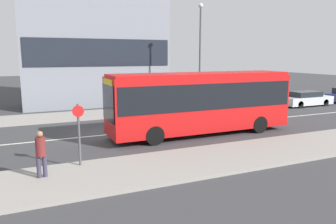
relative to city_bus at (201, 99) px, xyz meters
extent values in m
plane|color=#3A3A3D|center=(-4.75, 1.93, -1.96)|extent=(120.00, 120.00, 0.00)
cube|color=gray|center=(-4.75, -4.32, -1.89)|extent=(44.00, 3.50, 0.13)
cube|color=gray|center=(-4.75, 8.18, -1.89)|extent=(44.00, 3.50, 0.13)
cube|color=silver|center=(-4.75, 1.93, -1.95)|extent=(41.80, 0.16, 0.01)
cube|color=gray|center=(-2.90, 13.89, 6.37)|extent=(12.35, 4.91, 16.65)
cube|color=#1E232D|center=(-2.90, 11.40, 2.62)|extent=(11.85, 0.08, 2.20)
cube|color=red|center=(0.01, 0.00, -0.17)|extent=(10.31, 2.42, 2.96)
cube|color=black|center=(0.01, 0.00, 0.28)|extent=(10.10, 2.45, 1.36)
cube|color=red|center=(0.01, 0.00, 1.38)|extent=(10.15, 2.23, 0.14)
cube|color=black|center=(-5.16, 0.00, 0.10)|extent=(0.05, 2.13, 1.78)
cube|color=yellow|center=(-5.16, 0.00, 1.10)|extent=(0.04, 1.69, 0.32)
cylinder|color=black|center=(-3.19, -1.10, -1.48)|extent=(0.96, 0.28, 0.96)
cylinder|color=black|center=(-3.19, 1.10, -1.48)|extent=(0.96, 0.28, 0.96)
cylinder|color=black|center=(3.20, -1.10, -1.48)|extent=(0.96, 0.28, 0.96)
cylinder|color=black|center=(3.20, 1.10, -1.48)|extent=(0.96, 0.28, 0.96)
cube|color=#A39E84|center=(8.36, 5.31, -1.47)|extent=(4.32, 1.70, 0.68)
cube|color=#21262B|center=(8.23, 5.31, -0.89)|extent=(2.38, 1.50, 0.48)
cylinder|color=black|center=(9.70, 4.55, -1.66)|extent=(0.60, 0.18, 0.60)
cylinder|color=black|center=(9.70, 6.07, -1.66)|extent=(0.60, 0.18, 0.60)
cylinder|color=black|center=(7.02, 4.55, -1.66)|extent=(0.60, 0.18, 0.60)
cylinder|color=black|center=(7.02, 6.07, -1.66)|extent=(0.60, 0.18, 0.60)
cube|color=silver|center=(13.56, 5.35, -1.47)|extent=(4.69, 1.71, 0.68)
cube|color=#21262B|center=(13.42, 5.35, -0.91)|extent=(2.58, 1.51, 0.45)
cylinder|color=black|center=(15.02, 4.58, -1.66)|extent=(0.60, 0.18, 0.60)
cylinder|color=black|center=(15.02, 6.11, -1.66)|extent=(0.60, 0.18, 0.60)
cylinder|color=black|center=(12.11, 4.58, -1.66)|extent=(0.60, 0.18, 0.60)
cylinder|color=black|center=(12.11, 6.11, -1.66)|extent=(0.60, 0.18, 0.60)
cylinder|color=black|center=(17.72, 6.29, -1.66)|extent=(0.60, 0.18, 0.60)
cylinder|color=#383347|center=(-8.40, -3.81, -1.44)|extent=(0.15, 0.15, 0.77)
cylinder|color=#383347|center=(-8.59, -3.84, -1.44)|extent=(0.15, 0.15, 0.77)
cylinder|color=maroon|center=(-8.49, -3.83, -0.72)|extent=(0.34, 0.34, 0.67)
sphere|color=#936B4C|center=(-8.49, -3.83, -0.28)|extent=(0.22, 0.22, 0.22)
cylinder|color=#4C4C51|center=(-7.07, -3.06, -0.62)|extent=(0.09, 0.09, 2.41)
cylinder|color=red|center=(-7.07, -3.12, 0.31)|extent=(0.44, 0.03, 0.44)
cylinder|color=#4C4C51|center=(4.18, 7.60, 2.14)|extent=(0.14, 0.14, 7.94)
sphere|color=silver|center=(4.18, 7.60, 6.22)|extent=(0.36, 0.36, 0.36)
camera|label=1|loc=(-8.89, -15.60, 2.39)|focal=35.00mm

